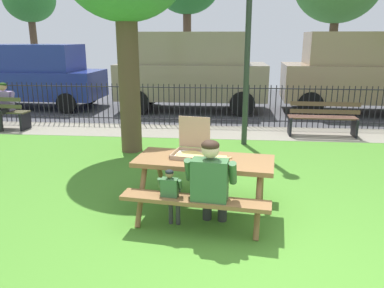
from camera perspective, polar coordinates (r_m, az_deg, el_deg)
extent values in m
cube|color=#4B892B|center=(5.31, 10.22, -10.48)|extent=(28.00, 10.60, 0.02)
cube|color=gray|center=(9.64, 8.07, 1.65)|extent=(28.00, 1.40, 0.01)
cube|color=#424247|center=(14.01, 7.29, 6.05)|extent=(28.00, 7.51, 0.01)
cube|color=olive|center=(5.02, 1.84, -2.55)|extent=(1.88, 0.98, 0.06)
cube|color=olive|center=(4.58, 0.39, -8.42)|extent=(1.82, 0.50, 0.05)
cube|color=olive|center=(5.67, 2.94, -3.57)|extent=(1.82, 0.50, 0.05)
cylinder|color=olive|center=(4.97, -7.58, -7.63)|extent=(0.12, 0.44, 0.74)
cylinder|color=olive|center=(5.69, -4.75, -4.44)|extent=(0.12, 0.44, 0.74)
cylinder|color=olive|center=(4.70, 9.82, -9.14)|extent=(0.12, 0.44, 0.74)
cylinder|color=olive|center=(5.46, 10.29, -5.54)|extent=(0.12, 0.44, 0.74)
cube|color=tan|center=(5.11, -0.32, -1.77)|extent=(0.51, 0.51, 0.01)
cube|color=silver|center=(5.11, -0.32, -1.70)|extent=(0.47, 0.47, 0.00)
cube|color=tan|center=(4.91, -1.01, -2.19)|extent=(0.44, 0.09, 0.04)
cube|color=tan|center=(5.30, 0.31, -0.81)|extent=(0.44, 0.09, 0.04)
cube|color=tan|center=(5.16, -2.62, -1.28)|extent=(0.09, 0.44, 0.04)
cube|color=tan|center=(5.05, 2.03, -1.67)|extent=(0.09, 0.44, 0.04)
cube|color=tan|center=(5.25, 0.36, 1.78)|extent=(0.44, 0.11, 0.44)
cylinder|color=tan|center=(5.11, -0.32, -1.65)|extent=(0.38, 0.38, 0.01)
cylinder|color=#F9DD73|center=(5.10, -0.32, -1.57)|extent=(0.35, 0.35, 0.00)
pyramid|color=#F9CE72|center=(5.08, 4.19, -1.93)|extent=(0.30, 0.30, 0.01)
cube|color=tan|center=(4.99, 5.13, -2.23)|extent=(0.16, 0.15, 0.02)
cylinder|color=#2E2E2E|center=(5.03, 2.29, -8.87)|extent=(0.12, 0.12, 0.44)
cylinder|color=#2E2E2E|center=(4.74, 1.86, -7.16)|extent=(0.20, 0.44, 0.15)
cylinder|color=#2E2E2E|center=(5.00, 4.57, -9.06)|extent=(0.12, 0.12, 0.44)
cylinder|color=#2E2E2E|center=(4.71, 4.27, -7.35)|extent=(0.20, 0.44, 0.15)
cube|color=#386638|center=(4.45, 2.66, -5.56)|extent=(0.44, 0.27, 0.52)
cylinder|color=#386638|center=(4.50, -0.48, -3.84)|extent=(0.12, 0.22, 0.31)
cylinder|color=#386638|center=(4.42, 6.12, -4.31)|extent=(0.12, 0.22, 0.31)
sphere|color=beige|center=(4.34, 2.77, -0.78)|extent=(0.21, 0.21, 0.21)
ellipsoid|color=#342319|center=(4.32, 2.75, -0.18)|extent=(0.21, 0.20, 0.12)
cylinder|color=#3D3D3D|center=(4.93, -3.21, -9.44)|extent=(0.06, 0.06, 0.44)
cylinder|color=#3D3D3D|center=(4.74, -3.58, -7.38)|extent=(0.10, 0.21, 0.07)
cylinder|color=#3D3D3D|center=(4.90, -2.11, -9.55)|extent=(0.06, 0.06, 0.44)
cylinder|color=#3D3D3D|center=(4.72, -2.45, -7.49)|extent=(0.10, 0.21, 0.07)
cube|color=#386638|center=(4.60, -3.37, -6.64)|extent=(0.21, 0.13, 0.25)
cylinder|color=#386638|center=(4.63, -4.80, -5.82)|extent=(0.06, 0.10, 0.15)
cylinder|color=#386638|center=(4.57, -1.78, -6.09)|extent=(0.06, 0.10, 0.15)
sphere|color=#8C6647|center=(4.54, -3.38, -4.46)|extent=(0.10, 0.10, 0.10)
ellipsoid|color=black|center=(4.53, -3.40, -4.20)|extent=(0.10, 0.10, 0.06)
cylinder|color=black|center=(10.14, 8.12, 8.24)|extent=(23.10, 0.03, 0.03)
cylinder|color=black|center=(10.29, 7.94, 3.52)|extent=(23.10, 0.03, 0.03)
cylinder|color=black|center=(12.01, -26.75, 5.62)|extent=(0.02, 0.02, 1.11)
cylinder|color=black|center=(11.94, -26.18, 5.64)|extent=(0.02, 0.02, 1.11)
cylinder|color=black|center=(11.87, -25.59, 5.66)|extent=(0.02, 0.02, 1.11)
cylinder|color=black|center=(11.80, -25.00, 5.67)|extent=(0.02, 0.02, 1.11)
cylinder|color=black|center=(11.73, -24.41, 5.69)|extent=(0.02, 0.02, 1.11)
cylinder|color=black|center=(11.66, -23.80, 5.71)|extent=(0.02, 0.02, 1.11)
cylinder|color=black|center=(11.59, -23.19, 5.72)|extent=(0.02, 0.02, 1.11)
cylinder|color=black|center=(11.52, -22.57, 5.74)|extent=(0.02, 0.02, 1.11)
cylinder|color=black|center=(11.46, -21.94, 5.75)|extent=(0.02, 0.02, 1.11)
cylinder|color=black|center=(11.40, -21.31, 5.77)|extent=(0.02, 0.02, 1.11)
cylinder|color=black|center=(11.33, -20.67, 5.78)|extent=(0.02, 0.02, 1.11)
cylinder|color=black|center=(11.27, -20.02, 5.79)|extent=(0.02, 0.02, 1.11)
cylinder|color=black|center=(11.21, -19.37, 5.81)|extent=(0.02, 0.02, 1.11)
cylinder|color=black|center=(11.16, -18.70, 5.82)|extent=(0.02, 0.02, 1.11)
cylinder|color=black|center=(11.10, -18.04, 5.83)|extent=(0.02, 0.02, 1.11)
cylinder|color=black|center=(11.04, -17.36, 5.84)|extent=(0.02, 0.02, 1.11)
cylinder|color=black|center=(10.99, -16.68, 5.85)|extent=(0.02, 0.02, 1.11)
cylinder|color=black|center=(10.94, -15.99, 5.86)|extent=(0.02, 0.02, 1.11)
cylinder|color=black|center=(10.89, -15.30, 5.87)|extent=(0.02, 0.02, 1.11)
cylinder|color=black|center=(10.84, -14.60, 5.87)|extent=(0.02, 0.02, 1.11)
cylinder|color=black|center=(10.79, -13.89, 5.88)|extent=(0.02, 0.02, 1.11)
cylinder|color=black|center=(10.75, -13.18, 5.89)|extent=(0.02, 0.02, 1.11)
cylinder|color=black|center=(10.71, -12.46, 5.89)|extent=(0.02, 0.02, 1.11)
cylinder|color=black|center=(10.66, -11.73, 5.90)|extent=(0.02, 0.02, 1.11)
cylinder|color=black|center=(10.62, -11.00, 5.90)|extent=(0.02, 0.02, 1.11)
cylinder|color=black|center=(10.59, -10.27, 5.90)|extent=(0.02, 0.02, 1.11)
cylinder|color=black|center=(10.55, -9.52, 5.90)|extent=(0.02, 0.02, 1.11)
cylinder|color=black|center=(10.51, -8.78, 5.90)|extent=(0.02, 0.02, 1.11)
cylinder|color=black|center=(10.48, -8.03, 5.90)|extent=(0.02, 0.02, 1.11)
cylinder|color=black|center=(10.45, -7.27, 5.90)|extent=(0.02, 0.02, 1.11)
cylinder|color=black|center=(10.42, -6.51, 5.90)|extent=(0.02, 0.02, 1.11)
cylinder|color=black|center=(10.39, -5.75, 5.89)|extent=(0.02, 0.02, 1.11)
cylinder|color=black|center=(10.37, -4.98, 5.89)|extent=(0.02, 0.02, 1.11)
cylinder|color=black|center=(10.34, -4.21, 5.88)|extent=(0.02, 0.02, 1.11)
cylinder|color=black|center=(10.32, -3.43, 5.88)|extent=(0.02, 0.02, 1.11)
cylinder|color=black|center=(10.30, -2.65, 5.87)|extent=(0.02, 0.02, 1.11)
cylinder|color=black|center=(10.28, -1.87, 5.86)|extent=(0.02, 0.02, 1.11)
cylinder|color=black|center=(10.27, -1.09, 5.85)|extent=(0.02, 0.02, 1.11)
cylinder|color=black|center=(10.25, -0.30, 5.84)|extent=(0.02, 0.02, 1.11)
cylinder|color=black|center=(10.24, 0.49, 5.82)|extent=(0.02, 0.02, 1.11)
cylinder|color=black|center=(10.23, 1.28, 5.81)|extent=(0.02, 0.02, 1.11)
cylinder|color=black|center=(10.22, 2.07, 5.80)|extent=(0.02, 0.02, 1.11)
cylinder|color=black|center=(10.21, 2.86, 5.78)|extent=(0.02, 0.02, 1.11)
cylinder|color=black|center=(10.21, 3.66, 5.76)|extent=(0.02, 0.02, 1.11)
cylinder|color=black|center=(10.20, 4.45, 5.74)|extent=(0.02, 0.02, 1.11)
cylinder|color=black|center=(10.20, 5.24, 5.72)|extent=(0.02, 0.02, 1.11)
cylinder|color=black|center=(10.20, 6.04, 5.70)|extent=(0.02, 0.02, 1.11)
cylinder|color=black|center=(10.21, 6.83, 5.68)|extent=(0.02, 0.02, 1.11)
cylinder|color=black|center=(10.21, 7.63, 5.66)|extent=(0.02, 0.02, 1.11)
cylinder|color=black|center=(10.22, 8.42, 5.64)|extent=(0.02, 0.02, 1.11)
cylinder|color=black|center=(10.23, 9.21, 5.61)|extent=(0.02, 0.02, 1.11)
cylinder|color=black|center=(10.24, 10.00, 5.59)|extent=(0.02, 0.02, 1.11)
cylinder|color=black|center=(10.25, 10.79, 5.56)|extent=(0.02, 0.02, 1.11)
cylinder|color=black|center=(10.26, 11.57, 5.53)|extent=(0.02, 0.02, 1.11)
cylinder|color=black|center=(10.28, 12.36, 5.50)|extent=(0.02, 0.02, 1.11)
cylinder|color=black|center=(10.30, 13.14, 5.47)|extent=(0.02, 0.02, 1.11)
cylinder|color=black|center=(10.32, 13.92, 5.44)|extent=(0.02, 0.02, 1.11)
cylinder|color=black|center=(10.34, 14.69, 5.41)|extent=(0.02, 0.02, 1.11)
cylinder|color=black|center=(10.36, 15.46, 5.38)|extent=(0.02, 0.02, 1.11)
cylinder|color=black|center=(10.39, 16.23, 5.35)|extent=(0.02, 0.02, 1.11)
cylinder|color=black|center=(10.42, 16.99, 5.31)|extent=(0.02, 0.02, 1.11)
cylinder|color=black|center=(10.45, 17.75, 5.28)|extent=(0.02, 0.02, 1.11)
cylinder|color=black|center=(10.48, 18.50, 5.24)|extent=(0.02, 0.02, 1.11)
cylinder|color=black|center=(10.51, 19.25, 5.21)|extent=(0.02, 0.02, 1.11)
cylinder|color=black|center=(10.55, 20.00, 5.17)|extent=(0.02, 0.02, 1.11)
cylinder|color=black|center=(10.58, 20.74, 5.13)|extent=(0.02, 0.02, 1.11)
cylinder|color=black|center=(10.62, 21.47, 5.10)|extent=(0.02, 0.02, 1.11)
cylinder|color=black|center=(10.66, 22.20, 5.06)|extent=(0.02, 0.02, 1.11)
cylinder|color=black|center=(10.70, 22.93, 5.02)|extent=(0.02, 0.02, 1.11)
cylinder|color=black|center=(10.75, 23.64, 4.98)|extent=(0.02, 0.02, 1.11)
cylinder|color=black|center=(10.79, 24.35, 4.94)|extent=(0.02, 0.02, 1.11)
cylinder|color=black|center=(10.84, 25.06, 4.90)|extent=(0.02, 0.02, 1.11)
cylinder|color=black|center=(10.89, 25.76, 4.86)|extent=(0.02, 0.02, 1.11)
cylinder|color=black|center=(10.94, 26.45, 4.82)|extent=(0.02, 0.02, 1.11)
cube|color=brown|center=(11.28, -26.52, 4.50)|extent=(1.60, 0.21, 0.04)
cube|color=black|center=(10.74, -23.65, 3.15)|extent=(0.08, 0.44, 0.44)
cube|color=brown|center=(9.88, 18.72, 3.94)|extent=(1.60, 0.15, 0.04)
cube|color=brown|center=(9.74, 18.88, 3.78)|extent=(1.60, 0.15, 0.04)
cube|color=brown|center=(9.61, 19.04, 3.60)|extent=(1.60, 0.15, 0.04)
cube|color=brown|center=(9.52, 19.21, 4.59)|extent=(1.60, 0.10, 0.11)
cube|color=brown|center=(9.49, 19.30, 5.65)|extent=(1.60, 0.10, 0.11)
cube|color=black|center=(9.92, 23.12, 2.26)|extent=(0.06, 0.44, 0.44)
cube|color=black|center=(9.61, 14.38, 2.63)|extent=(0.06, 0.44, 0.44)
cylinder|color=black|center=(10.77, -26.72, 2.81)|extent=(0.12, 0.12, 0.44)
cylinder|color=black|center=(10.89, -26.24, 4.35)|extent=(0.18, 0.43, 0.15)
cube|color=#8C72A5|center=(11.08, -26.18, 5.74)|extent=(0.44, 0.25, 0.52)
cylinder|color=#8C72A5|center=(10.88, -25.28, 6.24)|extent=(0.11, 0.21, 0.31)
sphere|color=tan|center=(11.02, -26.48, 7.66)|extent=(0.21, 0.21, 0.21)
ellipsoid|color=black|center=(11.02, -26.48, 7.92)|extent=(0.21, 0.20, 0.12)
cylinder|color=#2D382D|center=(8.31, 8.31, 14.52)|extent=(0.12, 0.12, 4.33)
cylinder|color=brown|center=(7.88, -9.35, 8.73)|extent=(0.43, 0.43, 2.76)
cube|color=navy|center=(14.01, -22.68, 8.27)|extent=(4.66, 1.99, 0.90)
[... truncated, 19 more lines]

